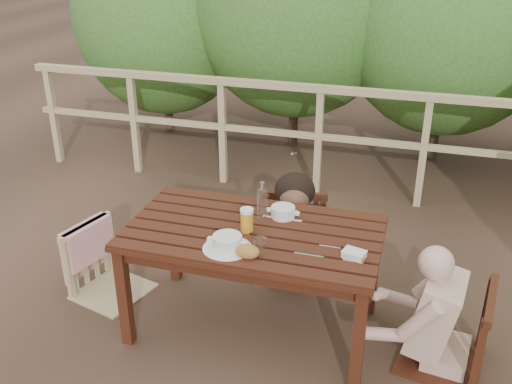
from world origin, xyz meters
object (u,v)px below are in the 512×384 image
(beer_glass, at_px, (247,221))
(chair_left, at_px, (107,235))
(tumbler, at_px, (260,245))
(chair_right, at_px, (451,291))
(bottle, at_px, (262,202))
(diner_right, at_px, (460,274))
(butter_tub, at_px, (354,255))
(chair_far, at_px, (294,209))
(soup_far, at_px, (283,213))
(table, at_px, (254,280))
(soup_near, at_px, (227,243))
(woman, at_px, (295,190))
(bread_roll, at_px, (248,252))

(beer_glass, bearing_deg, chair_left, 174.99)
(beer_glass, relative_size, tumbler, 1.75)
(chair_right, distance_m, bottle, 1.15)
(diner_right, xyz_separation_m, butter_tub, (-0.55, -0.15, 0.11))
(chair_far, xyz_separation_m, bottle, (-0.06, -0.59, 0.33))
(soup_far, bearing_deg, table, -122.33)
(soup_near, bearing_deg, bottle, 76.51)
(woman, bearing_deg, beer_glass, 70.89)
(tumbler, relative_size, butter_tub, 0.71)
(soup_near, relative_size, butter_tub, 2.27)
(soup_near, xyz_separation_m, butter_tub, (0.67, 0.10, -0.02))
(tumbler, height_order, butter_tub, tumbler)
(butter_tub, bearing_deg, bottle, 170.19)
(chair_far, bearing_deg, bottle, -106.93)
(chair_left, distance_m, diner_right, 2.16)
(soup_near, height_order, bottle, bottle)
(bottle, bearing_deg, chair_left, -176.50)
(table, relative_size, tumbler, 17.22)
(bread_roll, bearing_deg, woman, 88.64)
(chair_left, relative_size, tumbler, 10.50)
(table, bearing_deg, woman, 84.07)
(chair_right, relative_size, soup_near, 3.52)
(table, bearing_deg, chair_far, 83.91)
(table, distance_m, beer_glass, 0.41)
(chair_right, relative_size, beer_glass, 6.41)
(woman, height_order, butter_tub, woman)
(soup_far, xyz_separation_m, beer_glass, (-0.16, -0.21, 0.03))
(chair_left, bearing_deg, soup_near, -93.14)
(chair_left, distance_m, beer_glass, 1.03)
(diner_right, bearing_deg, chair_left, 96.81)
(table, distance_m, chair_left, 1.02)
(bottle, bearing_deg, chair_right, -6.29)
(tumbler, bearing_deg, soup_near, -167.66)
(diner_right, relative_size, soup_far, 4.90)
(diner_right, relative_size, bread_roll, 9.19)
(diner_right, bearing_deg, tumbler, 109.79)
(bottle, height_order, tumbler, bottle)
(table, bearing_deg, beer_glass, -152.16)
(chair_right, distance_m, soup_far, 1.03)
(bread_roll, bearing_deg, soup_far, 81.52)
(table, xyz_separation_m, tumbler, (0.10, -0.20, 0.38))
(diner_right, bearing_deg, woman, 63.82)
(chair_left, distance_m, tumbler, 1.18)
(diner_right, height_order, bread_roll, diner_right)
(table, xyz_separation_m, chair_right, (1.11, 0.01, 0.14))
(chair_right, xyz_separation_m, soup_near, (-1.19, -0.25, 0.24))
(chair_far, xyz_separation_m, diner_right, (1.07, -0.71, 0.12))
(tumbler, bearing_deg, chair_left, 166.37)
(table, relative_size, beer_glass, 9.82)
(woman, distance_m, butter_tub, 1.03)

